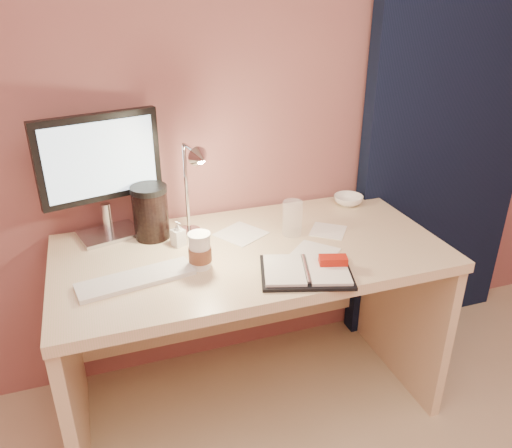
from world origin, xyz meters
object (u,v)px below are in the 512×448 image
object	(u,v)px
keyboard	(136,279)
lotion_bottle	(178,234)
planner	(308,270)
dark_jar	(151,215)
desk_lamp	(187,184)
bowl	(348,200)
coffee_cup	(200,251)
clear_cup	(292,218)
monitor	(100,166)
desk	(245,290)

from	to	relation	value
keyboard	lotion_bottle	distance (m)	0.27
planner	dark_jar	bearing A→B (deg)	153.07
dark_jar	desk_lamp	size ratio (longest dim) A/B	0.49
planner	bowl	world-z (taller)	planner
planner	coffee_cup	distance (m)	0.37
dark_jar	desk_lamp	world-z (taller)	desk_lamp
dark_jar	desk_lamp	bearing A→B (deg)	-41.58
bowl	clear_cup	bearing A→B (deg)	-151.25
desk_lamp	dark_jar	bearing A→B (deg)	128.73
coffee_cup	clear_cup	world-z (taller)	clear_cup
monitor	lotion_bottle	size ratio (longest dim) A/B	4.95
planner	lotion_bottle	distance (m)	0.50
coffee_cup	desk_lamp	xyz separation A→B (m)	(0.00, 0.17, 0.18)
monitor	desk_lamp	xyz separation A→B (m)	(0.28, -0.17, -0.04)
coffee_cup	clear_cup	distance (m)	0.41
planner	desk_lamp	distance (m)	0.52
bowl	lotion_bottle	bearing A→B (deg)	-169.59
desk	desk_lamp	size ratio (longest dim) A/B	3.70
desk	keyboard	world-z (taller)	keyboard
monitor	planner	distance (m)	0.83
planner	clear_cup	size ratio (longest dim) A/B	2.64
desk	coffee_cup	world-z (taller)	coffee_cup
bowl	dark_jar	xyz separation A→B (m)	(-0.86, -0.04, 0.07)
keyboard	clear_cup	size ratio (longest dim) A/B	2.81
coffee_cup	bowl	size ratio (longest dim) A/B	1.00
monitor	dark_jar	bearing A→B (deg)	-36.35
lotion_bottle	dark_jar	world-z (taller)	dark_jar
clear_cup	lotion_bottle	world-z (taller)	clear_cup
monitor	planner	size ratio (longest dim) A/B	1.34
monitor	clear_cup	bearing A→B (deg)	-32.03
monitor	keyboard	distance (m)	0.46
planner	dark_jar	xyz separation A→B (m)	(-0.45, 0.44, 0.08)
desk	monitor	world-z (taller)	monitor
desk	clear_cup	world-z (taller)	clear_cup
keyboard	clear_cup	distance (m)	0.63
planner	desk_lamp	size ratio (longest dim) A/B	0.93
coffee_cup	lotion_bottle	size ratio (longest dim) A/B	1.32
planner	keyboard	bearing A→B (deg)	-176.64
monitor	planner	world-z (taller)	monitor
clear_cup	dark_jar	bearing A→B (deg)	164.05
keyboard	desk_lamp	size ratio (longest dim) A/B	0.99
clear_cup	dark_jar	size ratio (longest dim) A/B	0.72
monitor	coffee_cup	size ratio (longest dim) A/B	3.74
dark_jar	clear_cup	bearing A→B (deg)	-15.95
monitor	lotion_bottle	distance (m)	0.37
coffee_cup	desk_lamp	size ratio (longest dim) A/B	0.33
clear_cup	desk_lamp	world-z (taller)	desk_lamp
monitor	bowl	world-z (taller)	monitor
coffee_cup	bowl	bearing A→B (deg)	23.65
monitor	desk_lamp	size ratio (longest dim) A/B	1.24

